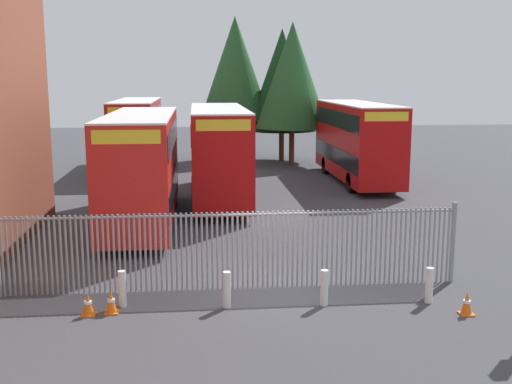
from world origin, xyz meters
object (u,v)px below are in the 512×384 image
Objects in this scene: bollard_near_right at (324,288)px; traffic_cone_near_kerb at (111,302)px; bollard_near_left at (122,289)px; double_decker_bus_behind_fence_left at (219,150)px; double_decker_bus_behind_fence_right at (356,139)px; traffic_cone_by_gate at (467,304)px; bollard_far_right at (429,285)px; double_decker_bus_near_gate at (142,164)px; traffic_cone_mid_forecourt at (88,304)px; double_decker_bus_far_back at (137,132)px; bollard_center_front at (227,290)px.

bollard_near_right is 1.61× the size of traffic_cone_near_kerb.
bollard_near_left reaches higher than traffic_cone_near_kerb.
double_decker_bus_behind_fence_left is 11.38× the size of bollard_near_left.
double_decker_bus_behind_fence_right reaches higher than traffic_cone_near_kerb.
double_decker_bus_behind_fence_left reaches higher than traffic_cone_by_gate.
double_decker_bus_near_gate is at bearing 129.37° from bollard_far_right.
bollard_near_left is at bearing 175.17° from bollard_near_right.
bollard_near_right reaches higher than traffic_cone_mid_forecourt.
double_decker_bus_behind_fence_left is at bearing 98.53° from bollard_near_right.
traffic_cone_by_gate is 9.41m from traffic_cone_mid_forecourt.
double_decker_bus_behind_fence_left is 11.55m from double_decker_bus_far_back.
bollard_near_left is (-3.02, -13.97, -1.95)m from double_decker_bus_behind_fence_left.
double_decker_bus_near_gate is at bearing 128.98° from traffic_cone_by_gate.
double_decker_bus_far_back is 11.38× the size of bollard_center_front.
double_decker_bus_behind_fence_left is 18.32× the size of traffic_cone_mid_forecourt.
double_decker_bus_behind_fence_left is 14.43m from bollard_near_left.
traffic_cone_by_gate is 1.00× the size of traffic_cone_mid_forecourt.
traffic_cone_near_kerb is (-8.19, 0.05, -0.19)m from bollard_far_right.
double_decker_bus_far_back reaches higher than traffic_cone_mid_forecourt.
double_decker_bus_near_gate is 10.38m from bollard_center_front.
bollard_far_right is 1.61× the size of traffic_cone_mid_forecourt.
bollard_far_right is (4.94, -14.48, -1.95)m from double_decker_bus_behind_fence_left.
traffic_cone_by_gate is at bearing -6.20° from traffic_cone_near_kerb.
double_decker_bus_behind_fence_right and double_decker_bus_far_back have the same top height.
bollard_center_front is (-8.27, -18.94, -1.95)m from double_decker_bus_behind_fence_right.
double_decker_bus_behind_fence_left is 18.32× the size of traffic_cone_by_gate.
traffic_cone_near_kerb is (-0.03, -9.91, -2.13)m from double_decker_bus_near_gate.
traffic_cone_by_gate is at bearing -96.71° from double_decker_bus_behind_fence_right.
bollard_near_right is at bearing 178.54° from bollard_far_right.
bollard_near_left is at bearing -102.22° from double_decker_bus_behind_fence_left.
double_decker_bus_behind_fence_left and double_decker_bus_behind_fence_right have the same top height.
traffic_cone_mid_forecourt is (-11.72, -19.16, -2.13)m from double_decker_bus_behind_fence_right.
double_decker_bus_far_back is at bearing 94.06° from bollard_near_left.
traffic_cone_by_gate is (0.62, -0.91, -0.19)m from bollard_far_right.
double_decker_bus_far_back is 24.63m from bollard_near_left.
bollard_near_right is 1.00× the size of bollard_far_right.
double_decker_bus_near_gate is 1.00× the size of double_decker_bus_behind_fence_left.
traffic_cone_by_gate is at bearing -16.09° from bollard_near_right.
traffic_cone_mid_forecourt is at bearing -121.46° from double_decker_bus_behind_fence_right.
traffic_cone_by_gate is (5.56, -15.39, -2.13)m from double_decker_bus_behind_fence_left.
double_decker_bus_behind_fence_left is at bearing 77.78° from bollard_near_left.
traffic_cone_near_kerb is (-5.42, -0.02, -0.19)m from bollard_near_right.
bollard_far_right is at bearing -50.63° from double_decker_bus_near_gate.
bollard_center_front is (4.41, -24.83, -1.95)m from double_decker_bus_far_back.
bollard_near_right is (5.19, -0.44, 0.00)m from bollard_near_left.
traffic_cone_by_gate is at bearing -55.56° from bollard_far_right.
double_decker_bus_behind_fence_right reaches higher than traffic_cone_mid_forecourt.
double_decker_bus_behind_fence_left is 9.17m from double_decker_bus_behind_fence_right.
double_decker_bus_behind_fence_right is 21.67m from bollard_near_left.
double_decker_bus_behind_fence_left is 11.38× the size of bollard_near_right.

